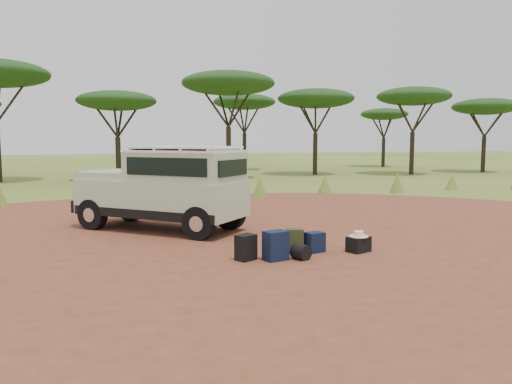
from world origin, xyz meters
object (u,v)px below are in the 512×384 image
object	(u,v)px
safari_vehicle	(166,190)
backpack_navy	(276,246)
hard_case	(358,244)
backpack_black	(246,248)
duffel_navy	(315,242)
backpack_olive	(295,241)

from	to	relation	value
safari_vehicle	backpack_navy	size ratio (longest dim) A/B	7.73
backpack_navy	safari_vehicle	bearing A→B (deg)	97.47
safari_vehicle	hard_case	bearing A→B (deg)	-4.69
safari_vehicle	backpack_black	size ratio (longest dim) A/B	8.79
safari_vehicle	backpack_black	bearing A→B (deg)	-31.87
duffel_navy	safari_vehicle	bearing A→B (deg)	113.45
safari_vehicle	backpack_olive	xyz separation A→B (m)	(2.15, -3.18, -0.76)
backpack_navy	backpack_olive	bearing A→B (deg)	27.18
backpack_navy	duffel_navy	size ratio (longest dim) A/B	1.36
safari_vehicle	backpack_navy	distance (m)	4.09
duffel_navy	hard_case	xyz separation A→B (m)	(0.84, -0.22, -0.05)
hard_case	backpack_navy	bearing A→B (deg)	163.37
backpack_black	hard_case	size ratio (longest dim) A/B	1.10
safari_vehicle	backpack_black	xyz separation A→B (m)	(1.06, -3.55, -0.75)
safari_vehicle	duffel_navy	size ratio (longest dim) A/B	10.53
safari_vehicle	backpack_black	distance (m)	3.78
safari_vehicle	duffel_navy	bearing A→B (deg)	-10.97
duffel_navy	hard_case	distance (m)	0.87
safari_vehicle	hard_case	size ratio (longest dim) A/B	9.70
backpack_navy	hard_case	xyz separation A→B (m)	(1.78, 0.19, -0.12)
duffel_navy	hard_case	bearing A→B (deg)	-28.77
backpack_black	duffel_navy	xyz separation A→B (m)	(1.47, 0.26, -0.04)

